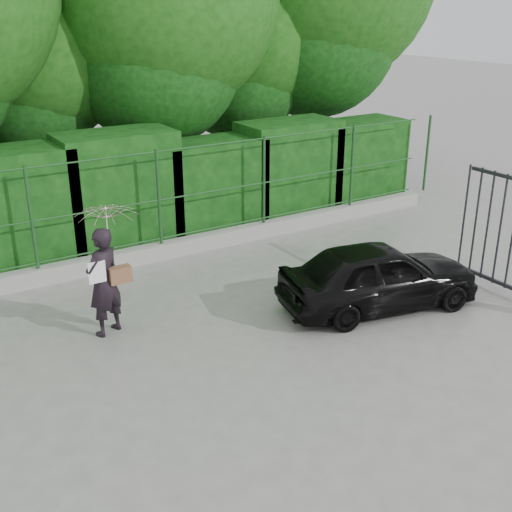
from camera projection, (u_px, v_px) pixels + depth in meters
ground at (276, 371)px, 8.49m from camera, size 80.00×80.00×0.00m
kerb at (142, 255)px, 11.98m from camera, size 14.00×0.25×0.30m
fence at (150, 199)px, 11.70m from camera, size 14.13×0.06×1.80m
hedge at (116, 196)px, 12.40m from camera, size 14.20×1.20×2.29m
woman at (107, 251)px, 9.09m from camera, size 0.94×0.90×1.93m
car at (379, 275)px, 10.09m from camera, size 3.39×1.91×1.09m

